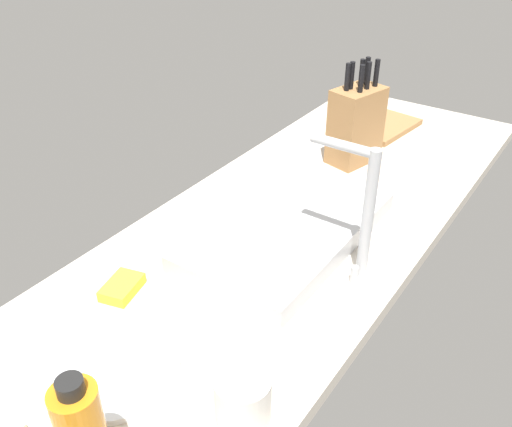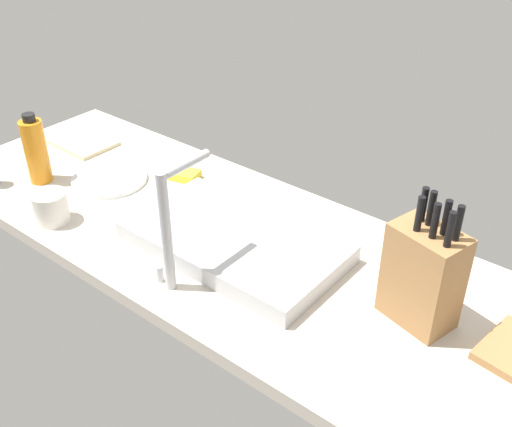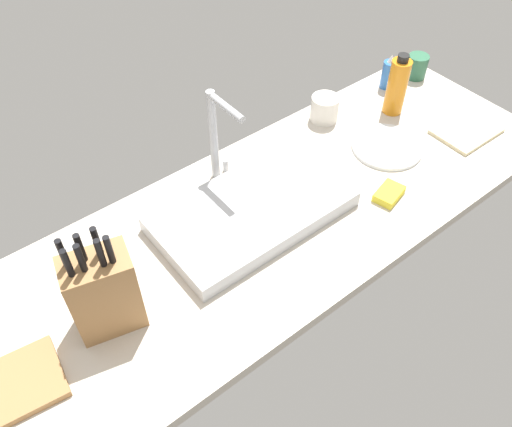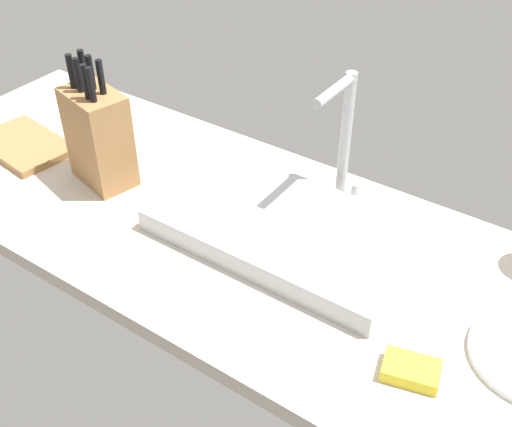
{
  "view_description": "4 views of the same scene",
  "coord_description": "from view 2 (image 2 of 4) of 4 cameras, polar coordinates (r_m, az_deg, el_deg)",
  "views": [
    {
      "loc": [
        93.29,
        57.45,
        78.12
      ],
      "look_at": [
        6.12,
        -2.58,
        11.02
      ],
      "focal_mm": 39.1,
      "sensor_mm": 36.0,
      "label": 1
    },
    {
      "loc": [
        -78.49,
        93.77,
        91.38
      ],
      "look_at": [
        -1.1,
        -2.07,
        12.6
      ],
      "focal_mm": 42.77,
      "sensor_mm": 36.0,
      "label": 2
    },
    {
      "loc": [
        -59.64,
        -75.78,
        111.79
      ],
      "look_at": [
        -0.02,
        -0.5,
        8.86
      ],
      "focal_mm": 37.77,
      "sensor_mm": 36.0,
      "label": 3
    },
    {
      "loc": [
        52.43,
        -81.62,
        85.91
      ],
      "look_at": [
        -2.77,
        -1.35,
        10.61
      ],
      "focal_mm": 44.13,
      "sensor_mm": 36.0,
      "label": 4
    }
  ],
  "objects": [
    {
      "name": "dish_towel",
      "position": [
        2.07,
        -15.84,
        6.4
      ],
      "size": [
        20.01,
        14.99,
        1.2
      ],
      "primitive_type": "cube",
      "rotation": [
        0.0,
        0.0,
        -0.01
      ],
      "color": "beige",
      "rests_on": "countertop_slab"
    },
    {
      "name": "faucet",
      "position": [
        1.3,
        -8.03,
        -0.56
      ],
      "size": [
        5.5,
        14.82,
        29.28
      ],
      "color": "#B7BABF",
      "rests_on": "countertop_slab"
    },
    {
      "name": "countertop_slab",
      "position": [
        1.52,
        -0.82,
        -3.64
      ],
      "size": [
        196.6,
        62.69,
        3.5
      ],
      "primitive_type": "cube",
      "color": "beige",
      "rests_on": "ground"
    },
    {
      "name": "water_bottle",
      "position": [
        1.85,
        -19.9,
        5.56
      ],
      "size": [
        6.47,
        6.47,
        20.87
      ],
      "color": "orange",
      "rests_on": "countertop_slab"
    },
    {
      "name": "knife_block",
      "position": [
        1.28,
        15.36,
        -5.53
      ],
      "size": [
        16.5,
        12.81,
        29.37
      ],
      "rotation": [
        0.0,
        0.0,
        -0.25
      ],
      "color": "#9E7042",
      "rests_on": "countertop_slab"
    },
    {
      "name": "sink_basin",
      "position": [
        1.48,
        -2.0,
        -2.69
      ],
      "size": [
        52.58,
        29.64,
        4.76
      ],
      "primitive_type": "cube",
      "color": "#B7BABF",
      "rests_on": "countertop_slab"
    },
    {
      "name": "dinner_plate",
      "position": [
        1.83,
        -13.49,
        3.16
      ],
      "size": [
        21.8,
        21.8,
        1.2
      ],
      "primitive_type": "cylinder",
      "color": "white",
      "rests_on": "countertop_slab"
    },
    {
      "name": "dish_sponge",
      "position": [
        1.8,
        -6.79,
        3.63
      ],
      "size": [
        10.22,
        8.07,
        2.4
      ],
      "primitive_type": "cube",
      "rotation": [
        0.0,
        0.0,
        0.25
      ],
      "color": "yellow",
      "rests_on": "countertop_slab"
    },
    {
      "name": "ceramic_cup",
      "position": [
        1.67,
        -18.64,
        0.54
      ],
      "size": [
        9.0,
        9.0,
        8.31
      ],
      "primitive_type": "cylinder",
      "color": "silver",
      "rests_on": "countertop_slab"
    }
  ]
}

